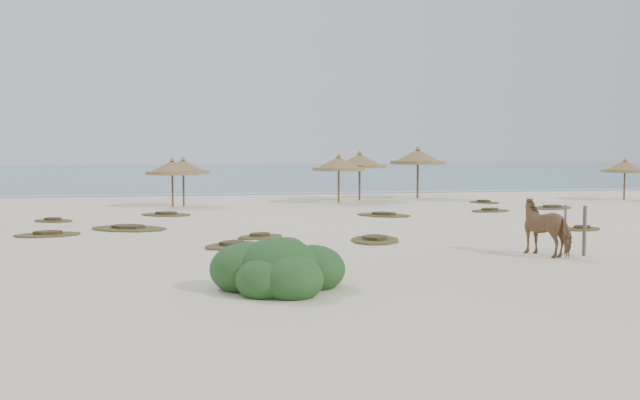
% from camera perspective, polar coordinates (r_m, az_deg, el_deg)
% --- Properties ---
extents(ground, '(160.00, 160.00, 0.00)m').
position_cam_1_polar(ground, '(22.29, 5.85, -3.47)').
color(ground, '#F4E2C8').
rests_on(ground, ground).
extents(ocean, '(200.00, 100.00, 0.01)m').
position_cam_1_polar(ocean, '(96.37, -7.49, 2.25)').
color(ocean, '#275E77').
rests_on(ocean, ground).
extents(foam_line, '(70.00, 0.60, 0.01)m').
position_cam_1_polar(foam_line, '(47.65, -3.45, 0.52)').
color(foam_line, silver).
rests_on(foam_line, ground).
extents(palapa_1, '(2.88, 2.88, 2.57)m').
position_cam_1_polar(palapa_1, '(37.54, -10.88, 2.56)').
color(palapa_1, brown).
rests_on(palapa_1, ground).
extents(palapa_2, '(2.83, 2.83, 2.54)m').
position_cam_1_polar(palapa_2, '(37.17, -11.74, 2.49)').
color(palapa_2, brown).
rests_on(palapa_2, ground).
extents(palapa_3, '(3.15, 3.15, 2.88)m').
position_cam_1_polar(palapa_3, '(41.27, 3.19, 3.09)').
color(palapa_3, brown).
rests_on(palapa_3, ground).
extents(palapa_4, '(3.02, 3.02, 2.72)m').
position_cam_1_polar(palapa_4, '(39.16, 1.50, 2.86)').
color(palapa_4, brown).
rests_on(palapa_4, ground).
extents(palapa_5, '(4.31, 4.31, 3.15)m').
position_cam_1_polar(palapa_5, '(43.28, 7.84, 3.37)').
color(palapa_5, brown).
rests_on(palapa_5, ground).
extents(palapa_6, '(3.20, 3.20, 2.47)m').
position_cam_1_polar(palapa_6, '(45.15, 23.21, 2.44)').
color(palapa_6, brown).
rests_on(palapa_6, ground).
extents(horse, '(1.47, 2.02, 1.56)m').
position_cam_1_polar(horse, '(20.60, 17.76, -2.08)').
color(horse, '#986F45').
rests_on(horse, ground).
extents(fence_post_near, '(0.13, 0.13, 1.38)m').
position_cam_1_polar(fence_post_near, '(20.80, 20.40, -2.33)').
color(fence_post_near, '#605748').
rests_on(fence_post_near, ground).
extents(fence_post_far, '(0.09, 0.09, 1.11)m').
position_cam_1_polar(fence_post_far, '(24.61, 19.03, -1.67)').
color(fence_post_far, '#605748').
rests_on(fence_post_far, ground).
extents(bush, '(2.85, 2.51, 1.28)m').
position_cam_1_polar(bush, '(14.78, -3.27, -5.63)').
color(bush, '#2C5223').
rests_on(bush, ground).
extents(scrub_0, '(2.41, 1.81, 0.16)m').
position_cam_1_polar(scrub_0, '(25.85, -20.95, -2.57)').
color(scrub_0, brown).
rests_on(scrub_0, ground).
extents(scrub_1, '(3.56, 3.21, 0.16)m').
position_cam_1_polar(scrub_1, '(26.97, -15.07, -2.18)').
color(scrub_1, brown).
rests_on(scrub_1, ground).
extents(scrub_2, '(1.97, 1.77, 0.16)m').
position_cam_1_polar(scrub_2, '(23.67, -4.82, -2.90)').
color(scrub_2, brown).
rests_on(scrub_2, ground).
extents(scrub_3, '(2.99, 2.97, 0.16)m').
position_cam_1_polar(scrub_3, '(31.53, 5.12, -1.18)').
color(scrub_3, brown).
rests_on(scrub_3, ground).
extents(scrub_4, '(1.84, 1.53, 0.16)m').
position_cam_1_polar(scrub_4, '(27.62, 20.25, -2.15)').
color(scrub_4, brown).
rests_on(scrub_4, ground).
extents(scrub_5, '(3.12, 2.91, 0.16)m').
position_cam_1_polar(scrub_5, '(37.34, 18.07, -0.56)').
color(scrub_5, brown).
rests_on(scrub_5, ground).
extents(scrub_6, '(2.77, 2.41, 0.16)m').
position_cam_1_polar(scrub_6, '(32.36, -12.23, -1.12)').
color(scrub_6, brown).
rests_on(scrub_6, ground).
extents(scrub_7, '(2.31, 1.82, 0.16)m').
position_cam_1_polar(scrub_7, '(34.61, 13.46, -0.82)').
color(scrub_7, brown).
rests_on(scrub_7, ground).
extents(scrub_8, '(2.04, 1.86, 0.16)m').
position_cam_1_polar(scrub_8, '(30.86, -20.56, -1.53)').
color(scrub_8, brown).
rests_on(scrub_8, ground).
extents(scrub_9, '(2.19, 2.75, 0.16)m').
position_cam_1_polar(scrub_9, '(22.83, 4.43, -3.16)').
color(scrub_9, brown).
rests_on(scrub_9, ground).
extents(scrub_10, '(1.93, 2.25, 0.16)m').
position_cam_1_polar(scrub_10, '(40.18, 12.97, -0.15)').
color(scrub_10, brown).
rests_on(scrub_10, ground).
extents(scrub_11, '(2.37, 2.42, 0.16)m').
position_cam_1_polar(scrub_11, '(21.59, -7.03, -3.59)').
color(scrub_11, brown).
rests_on(scrub_11, ground).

